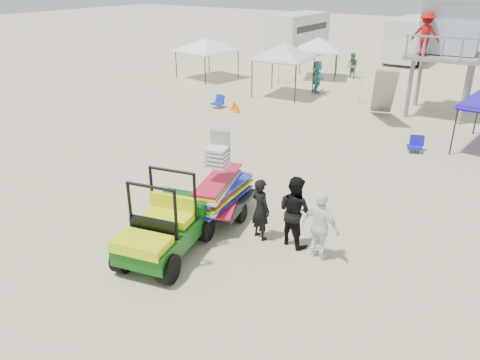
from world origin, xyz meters
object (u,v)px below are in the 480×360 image
Objects in this scene: utility_cart at (163,221)px; man_left at (261,209)px; surf_trailer at (220,187)px; lifeguard_tower at (448,31)px.

utility_cart reaches higher than man_left.
utility_cart is 2.34m from surf_trailer.
utility_cart is 0.56× the size of lifeguard_tower.
utility_cart is at bearing -97.89° from lifeguard_tower.
utility_cart is 1.09× the size of surf_trailer.
surf_trailer reaches higher than utility_cart.
man_left is at bearing -93.19° from lifeguard_tower.
man_left is (1.52, -0.30, -0.12)m from surf_trailer.
utility_cart is at bearing 72.29° from man_left.
surf_trailer reaches higher than man_left.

